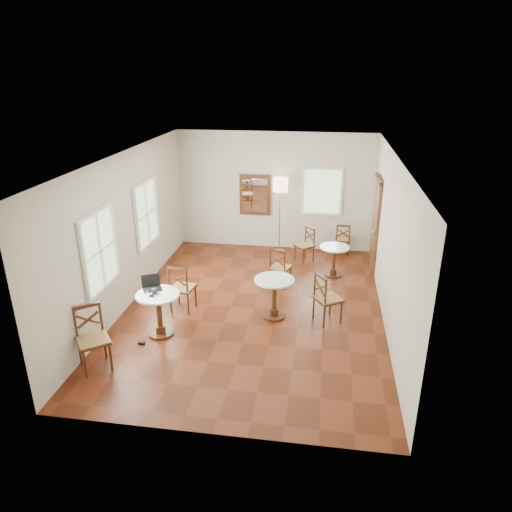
{
  "coord_description": "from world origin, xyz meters",
  "views": [
    {
      "loc": [
        1.28,
        -8.22,
        4.47
      ],
      "look_at": [
        0.0,
        0.3,
        1.0
      ],
      "focal_mm": 33.13,
      "sensor_mm": 36.0,
      "label": 1
    }
  ],
  "objects": [
    {
      "name": "ground",
      "position": [
        0.0,
        0.0,
        0.0
      ],
      "size": [
        7.0,
        7.0,
        0.0
      ],
      "primitive_type": "plane",
      "color": "#5A220F",
      "rests_on": "ground"
    },
    {
      "name": "room_shell",
      "position": [
        -0.06,
        0.27,
        1.89
      ],
      "size": [
        5.02,
        7.02,
        3.01
      ],
      "color": "beige",
      "rests_on": "ground"
    },
    {
      "name": "cafe_table_near",
      "position": [
        -1.5,
        -1.22,
        0.5
      ],
      "size": [
        0.76,
        0.76,
        0.81
      ],
      "color": "#402110",
      "rests_on": "ground"
    },
    {
      "name": "cafe_table_mid",
      "position": [
        0.43,
        -0.28,
        0.49
      ],
      "size": [
        0.75,
        0.75,
        0.8
      ],
      "color": "#402110",
      "rests_on": "ground"
    },
    {
      "name": "cafe_table_back",
      "position": [
        1.56,
        1.84,
        0.44
      ],
      "size": [
        0.67,
        0.67,
        0.71
      ],
      "color": "#402110",
      "rests_on": "ground"
    },
    {
      "name": "chair_near_a",
      "position": [
        -1.36,
        -0.27,
        0.48
      ],
      "size": [
        0.5,
        0.5,
        0.97
      ],
      "rotation": [
        0.0,
        0.0,
        3.0
      ],
      "color": "#402110",
      "rests_on": "ground"
    },
    {
      "name": "chair_near_b",
      "position": [
        -2.19,
        -2.31,
        0.52
      ],
      "size": [
        0.67,
        0.67,
        1.04
      ],
      "rotation": [
        0.0,
        0.0,
        0.67
      ],
      "color": "#402110",
      "rests_on": "ground"
    },
    {
      "name": "chair_mid_a",
      "position": [
        0.41,
        1.1,
        0.44
      ],
      "size": [
        0.52,
        0.52,
        0.89
      ],
      "rotation": [
        0.0,
        0.0,
        2.8
      ],
      "color": "#402110",
      "rests_on": "ground"
    },
    {
      "name": "chair_mid_b",
      "position": [
        1.42,
        -0.32,
        0.49
      ],
      "size": [
        0.63,
        0.63,
        0.98
      ],
      "rotation": [
        0.0,
        0.0,
        2.15
      ],
      "color": "#402110",
      "rests_on": "ground"
    },
    {
      "name": "chair_back_a",
      "position": [
        1.78,
        3.22,
        0.41
      ],
      "size": [
        0.38,
        0.38,
        0.82
      ],
      "rotation": [
        0.0,
        0.0,
        3.14
      ],
      "color": "#402110",
      "rests_on": "ground"
    },
    {
      "name": "chair_back_b",
      "position": [
        0.87,
        2.6,
        0.43
      ],
      "size": [
        0.56,
        0.56,
        0.85
      ],
      "rotation": [
        0.0,
        0.0,
        -0.84
      ],
      "color": "#402110",
      "rests_on": "ground"
    },
    {
      "name": "floor_lamp",
      "position": [
        0.18,
        3.15,
        1.64
      ],
      "size": [
        0.38,
        0.38,
        1.93
      ],
      "color": "#BF8C3F",
      "rests_on": "ground"
    },
    {
      "name": "laptop",
      "position": [
        -1.67,
        -1.02,
        0.87
      ],
      "size": [
        0.42,
        0.4,
        0.23
      ],
      "rotation": [
        0.0,
        0.0,
        0.52
      ],
      "color": "black",
      "rests_on": "cafe_table_near"
    },
    {
      "name": "mouse",
      "position": [
        -1.57,
        -1.33,
        0.82
      ],
      "size": [
        0.1,
        0.08,
        0.04
      ],
      "primitive_type": "ellipsoid",
      "rotation": [
        0.0,
        0.0,
        0.2
      ],
      "color": "black",
      "rests_on": "cafe_table_near"
    },
    {
      "name": "navy_mug",
      "position": [
        -1.55,
        -1.23,
        0.86
      ],
      "size": [
        0.13,
        0.08,
        0.1
      ],
      "color": "#101036",
      "rests_on": "cafe_table_near"
    },
    {
      "name": "water_glass",
      "position": [
        -1.63,
        -1.36,
        0.86
      ],
      "size": [
        0.06,
        0.06,
        0.1
      ],
      "primitive_type": "cylinder",
      "color": "white",
      "rests_on": "cafe_table_near"
    },
    {
      "name": "power_adapter",
      "position": [
        -1.72,
        -1.58,
        0.02
      ],
      "size": [
        0.11,
        0.07,
        0.04
      ],
      "primitive_type": "cube",
      "color": "black",
      "rests_on": "ground"
    }
  ]
}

